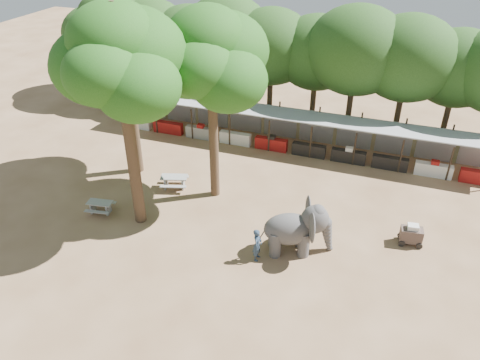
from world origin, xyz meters
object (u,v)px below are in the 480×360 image
(yard_tree_left, at_px, (124,49))
(handler, at_px, (257,245))
(elephant, at_px, (298,228))
(cart_front, at_px, (411,234))
(picnic_table_near, at_px, (100,206))
(picnic_table_far, at_px, (174,180))
(yard_tree_back, at_px, (210,58))
(yard_tree_center, at_px, (119,62))

(yard_tree_left, relative_size, handler, 6.03)
(elephant, bearing_deg, cart_front, 5.04)
(yard_tree_left, bearing_deg, handler, -30.33)
(handler, height_order, picnic_table_near, handler)
(picnic_table_near, bearing_deg, cart_front, 0.91)
(picnic_table_far, bearing_deg, elephant, -38.34)
(yard_tree_back, xyz_separation_m, elephant, (6.22, -3.78, -7.12))
(handler, relative_size, picnic_table_near, 1.10)
(yard_tree_left, distance_m, picnic_table_near, 9.39)
(picnic_table_near, distance_m, cart_front, 17.55)
(handler, bearing_deg, yard_tree_center, 79.81)
(picnic_table_far, bearing_deg, handler, -51.18)
(yard_tree_center, height_order, cart_front, yard_tree_center)
(picnic_table_near, relative_size, picnic_table_far, 0.81)
(yard_tree_left, relative_size, picnic_table_near, 6.66)
(yard_tree_center, relative_size, yard_tree_back, 1.06)
(elephant, xyz_separation_m, cart_front, (5.60, 2.59, -0.82))
(handler, distance_m, cart_front, 8.34)
(handler, bearing_deg, cart_front, -63.33)
(yard_tree_back, xyz_separation_m, handler, (4.48, -5.13, -7.63))
(yard_tree_left, relative_size, yard_tree_back, 0.97)
(cart_front, bearing_deg, picnic_table_far, 169.88)
(yard_tree_left, xyz_separation_m, picnic_table_near, (0.56, -5.32, -7.72))
(cart_front, bearing_deg, elephant, -162.17)
(yard_tree_left, xyz_separation_m, cart_front, (17.82, -2.18, -7.60))
(elephant, distance_m, picnic_table_far, 9.47)
(yard_tree_left, bearing_deg, yard_tree_back, -9.46)
(yard_tree_back, height_order, handler, yard_tree_back)
(handler, bearing_deg, picnic_table_far, 54.60)
(elephant, distance_m, handler, 2.27)
(picnic_table_far, relative_size, cart_front, 1.52)
(elephant, relative_size, picnic_table_far, 1.88)
(yard_tree_left, bearing_deg, picnic_table_near, -84.03)
(elephant, bearing_deg, yard_tree_left, 138.83)
(yard_tree_back, xyz_separation_m, picnic_table_near, (-5.44, -4.32, -8.06))
(yard_tree_back, relative_size, handler, 6.22)
(yard_tree_left, height_order, cart_front, yard_tree_left)
(yard_tree_back, distance_m, elephant, 10.18)
(yard_tree_center, xyz_separation_m, handler, (7.48, -1.13, -8.29))
(picnic_table_near, bearing_deg, elephant, -6.73)
(picnic_table_near, height_order, picnic_table_far, picnic_table_far)
(yard_tree_center, bearing_deg, elephant, 1.39)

